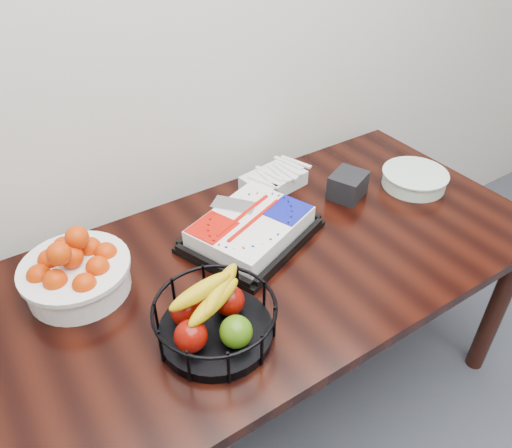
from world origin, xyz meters
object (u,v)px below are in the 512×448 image
table (274,274)px  fruit_basket (215,317)px  tangerine_bowl (75,268)px  cake_tray (251,229)px  plate_stack (414,179)px  napkin_box (348,185)px

table → fruit_basket: 0.40m
table → tangerine_bowl: tangerine_bowl is taller
tangerine_bowl → fruit_basket: 0.45m
table → fruit_basket: (-0.32, -0.19, 0.16)m
cake_tray → plate_stack: size_ratio=2.04×
table → cake_tray: cake_tray is taller
cake_tray → fruit_basket: 0.42m
tangerine_bowl → napkin_box: size_ratio=2.41×
tangerine_bowl → plate_stack: (1.24, -0.15, -0.06)m
cake_tray → napkin_box: 0.43m
plate_stack → cake_tray: bearing=173.9°
tangerine_bowl → cake_tray: bearing=-8.1°
fruit_basket → cake_tray: bearing=44.2°
table → plate_stack: size_ratio=7.30×
table → plate_stack: plate_stack is taller
fruit_basket → table: bearing=30.2°
cake_tray → napkin_box: size_ratio=3.87×
fruit_basket → napkin_box: bearing=22.7°
table → cake_tray: 0.17m
fruit_basket → plate_stack: bearing=12.4°
table → napkin_box: size_ratio=13.84×
table → fruit_basket: size_ratio=5.55×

